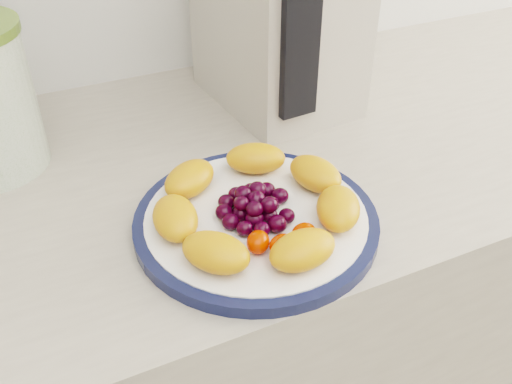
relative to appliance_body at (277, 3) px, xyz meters
name	(u,v)px	position (x,y,z in m)	size (l,w,h in m)	color
counter	(224,362)	(-0.16, -0.12, -0.61)	(3.50, 0.60, 0.90)	#A99F8E
cabinet_face	(225,372)	(-0.16, -0.12, -0.64)	(3.48, 0.58, 0.84)	#8D6856
plate_rim	(256,221)	(-0.17, -0.28, -0.15)	(0.28, 0.28, 0.01)	#121A3C
plate_face	(256,221)	(-0.17, -0.28, -0.15)	(0.26, 0.26, 0.02)	white
appliance_body	(277,3)	(0.00, 0.00, 0.00)	(0.18, 0.25, 0.31)	#B0A799
appliance_panel	(300,34)	(-0.03, -0.13, 0.00)	(0.05, 0.02, 0.23)	black
fruit_plate	(258,206)	(-0.17, -0.29, -0.12)	(0.24, 0.24, 0.04)	orange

